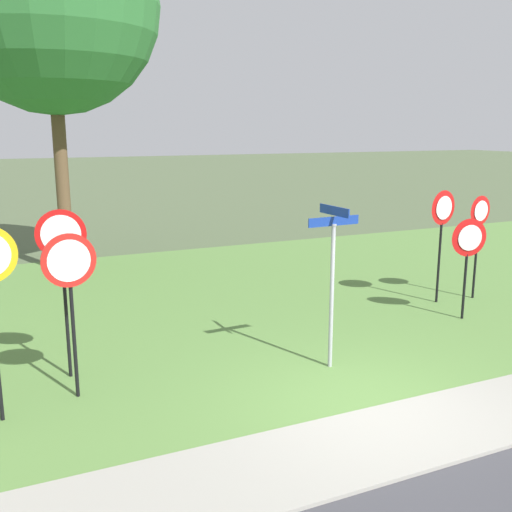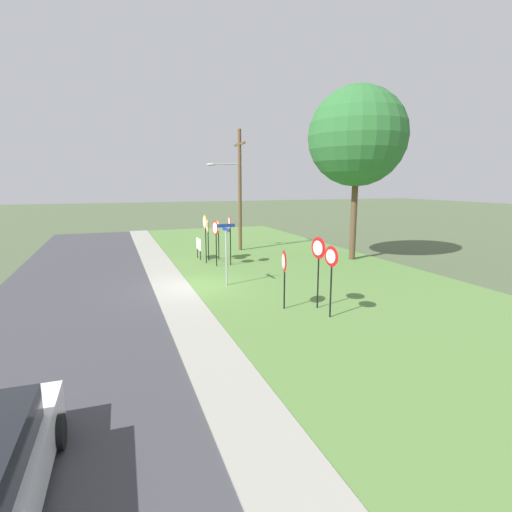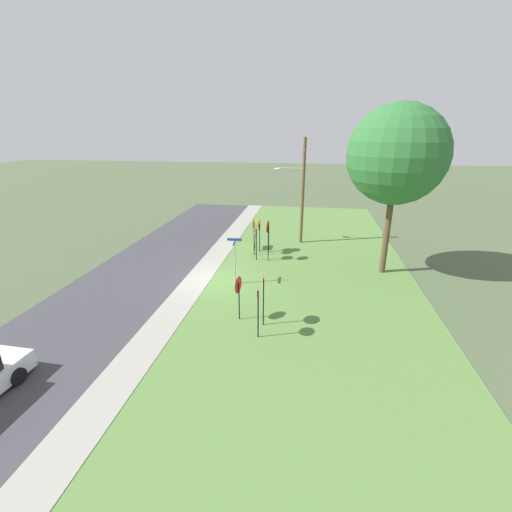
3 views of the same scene
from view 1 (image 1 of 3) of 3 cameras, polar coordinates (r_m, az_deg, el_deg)
ground_plane at (r=8.93m, az=11.13°, el=-14.58°), size 160.00×160.00×0.00m
sidewalk_strip at (r=8.36m, az=14.44°, el=-16.50°), size 44.00×1.60×0.06m
grass_median at (r=13.88m, az=-3.34°, el=-4.39°), size 44.00×12.00×0.04m
stop_sign_far_left at (r=8.86m, az=-17.67°, el=-2.17°), size 0.79×0.13×2.51m
stop_sign_far_right at (r=9.60m, az=-18.37°, el=0.01°), size 0.77×0.13×2.76m
yield_sign_near_left at (r=12.88m, az=20.05°, el=0.96°), size 0.79×0.19×2.16m
yield_sign_near_right at (r=14.57m, az=20.98°, el=3.06°), size 0.70×0.13×2.46m
yield_sign_far_left at (r=13.90m, az=17.77°, el=3.45°), size 0.78×0.16×2.62m
street_name_post at (r=9.70m, az=7.46°, el=-1.61°), size 0.96×0.82×2.75m
oak_tree_left at (r=17.09m, az=-19.46°, el=22.16°), size 5.60×5.60×9.90m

